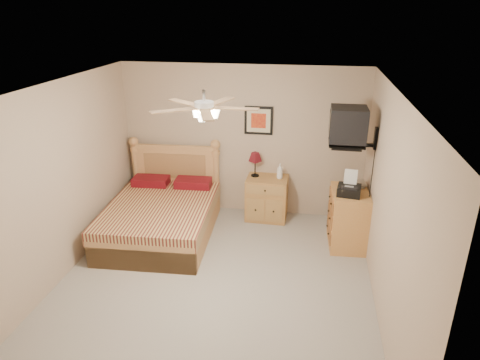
# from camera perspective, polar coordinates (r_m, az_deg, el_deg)

# --- Properties ---
(floor) EXTENTS (4.50, 4.50, 0.00)m
(floor) POSITION_cam_1_polar(r_m,az_deg,el_deg) (5.67, -3.51, -13.82)
(floor) COLOR gray
(floor) RESTS_ON ground
(ceiling) EXTENTS (4.00, 4.50, 0.04)m
(ceiling) POSITION_cam_1_polar(r_m,az_deg,el_deg) (4.66, -4.24, 11.85)
(ceiling) COLOR white
(ceiling) RESTS_ON ground
(wall_back) EXTENTS (4.00, 0.04, 2.50)m
(wall_back) POSITION_cam_1_polar(r_m,az_deg,el_deg) (7.11, 0.31, 5.18)
(wall_back) COLOR tan
(wall_back) RESTS_ON ground
(wall_front) EXTENTS (4.00, 0.04, 2.50)m
(wall_front) POSITION_cam_1_polar(r_m,az_deg,el_deg) (3.23, -13.49, -18.79)
(wall_front) COLOR tan
(wall_front) RESTS_ON ground
(wall_left) EXTENTS (0.04, 4.50, 2.50)m
(wall_left) POSITION_cam_1_polar(r_m,az_deg,el_deg) (5.81, -23.41, -0.71)
(wall_left) COLOR tan
(wall_left) RESTS_ON ground
(wall_right) EXTENTS (0.04, 4.50, 2.50)m
(wall_right) POSITION_cam_1_polar(r_m,az_deg,el_deg) (5.00, 19.11, -3.73)
(wall_right) COLOR tan
(wall_right) RESTS_ON ground
(bed) EXTENTS (1.62, 2.07, 1.29)m
(bed) POSITION_cam_1_polar(r_m,az_deg,el_deg) (6.57, -10.73, -2.37)
(bed) COLOR tan
(bed) RESTS_ON ground
(nightstand) EXTENTS (0.68, 0.51, 0.72)m
(nightstand) POSITION_cam_1_polar(r_m,az_deg,el_deg) (7.14, 3.59, -2.42)
(nightstand) COLOR #A56836
(nightstand) RESTS_ON ground
(table_lamp) EXTENTS (0.25, 0.25, 0.41)m
(table_lamp) POSITION_cam_1_polar(r_m,az_deg,el_deg) (7.01, 2.03, 2.11)
(table_lamp) COLOR maroon
(table_lamp) RESTS_ON nightstand
(lotion_bottle) EXTENTS (0.11, 0.11, 0.25)m
(lotion_bottle) POSITION_cam_1_polar(r_m,az_deg,el_deg) (6.95, 5.33, 1.19)
(lotion_bottle) COLOR white
(lotion_bottle) RESTS_ON nightstand
(framed_picture) EXTENTS (0.46, 0.04, 0.46)m
(framed_picture) POSITION_cam_1_polar(r_m,az_deg,el_deg) (6.95, 2.51, 7.94)
(framed_picture) COLOR black
(framed_picture) RESTS_ON wall_back
(dresser) EXTENTS (0.55, 0.76, 0.87)m
(dresser) POSITION_cam_1_polar(r_m,az_deg,el_deg) (6.51, 14.20, -4.97)
(dresser) COLOR #C7803B
(dresser) RESTS_ON ground
(fax_machine) EXTENTS (0.36, 0.38, 0.34)m
(fax_machine) POSITION_cam_1_polar(r_m,az_deg,el_deg) (6.15, 14.43, -0.46)
(fax_machine) COLOR black
(fax_machine) RESTS_ON dresser
(magazine_lower) EXTENTS (0.21, 0.28, 0.03)m
(magazine_lower) POSITION_cam_1_polar(r_m,az_deg,el_deg) (6.55, 14.51, -0.54)
(magazine_lower) COLOR #C0B19C
(magazine_lower) RESTS_ON dresser
(magazine_upper) EXTENTS (0.23, 0.30, 0.02)m
(magazine_upper) POSITION_cam_1_polar(r_m,az_deg,el_deg) (6.54, 14.64, -0.37)
(magazine_upper) COLOR gray
(magazine_upper) RESTS_ON magazine_lower
(wall_tv) EXTENTS (0.56, 0.46, 0.58)m
(wall_tv) POSITION_cam_1_polar(r_m,az_deg,el_deg) (6.03, 15.62, 6.76)
(wall_tv) COLOR black
(wall_tv) RESTS_ON wall_right
(ceiling_fan) EXTENTS (1.14, 1.14, 0.28)m
(ceiling_fan) POSITION_cam_1_polar(r_m,az_deg,el_deg) (4.50, -4.79, 9.63)
(ceiling_fan) COLOR white
(ceiling_fan) RESTS_ON ceiling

